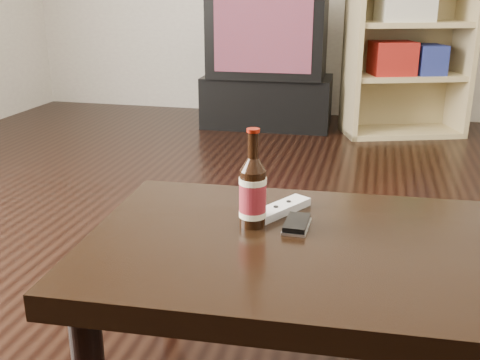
% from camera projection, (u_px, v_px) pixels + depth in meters
% --- Properties ---
extents(floor, '(5.00, 6.00, 0.01)m').
position_uv_depth(floor, '(267.00, 331.00, 1.63)').
color(floor, black).
rests_on(floor, ground).
extents(tv_stand, '(0.91, 0.48, 0.36)m').
position_uv_depth(tv_stand, '(267.00, 101.00, 4.01)').
color(tv_stand, black).
rests_on(tv_stand, floor).
extents(tv, '(0.80, 0.52, 0.59)m').
position_uv_depth(tv, '(268.00, 33.00, 3.85)').
color(tv, black).
rests_on(tv, tv_stand).
extents(bookshelf, '(0.85, 0.59, 1.45)m').
position_uv_depth(bookshelf, '(408.00, 19.00, 3.62)').
color(bookshelf, tan).
rests_on(bookshelf, floor).
extents(coffee_table, '(1.15, 0.71, 0.42)m').
position_uv_depth(coffee_table, '(338.00, 266.00, 1.23)').
color(coffee_table, black).
rests_on(coffee_table, floor).
extents(beer_bottle, '(0.08, 0.08, 0.23)m').
position_uv_depth(beer_bottle, '(253.00, 192.00, 1.28)').
color(beer_bottle, black).
rests_on(beer_bottle, coffee_table).
extents(phone, '(0.06, 0.11, 0.02)m').
position_uv_depth(phone, '(297.00, 224.00, 1.29)').
color(phone, '#B6B5B8').
rests_on(phone, coffee_table).
extents(remote, '(0.13, 0.18, 0.02)m').
position_uv_depth(remote, '(281.00, 209.00, 1.38)').
color(remote, '#BDBEC0').
rests_on(remote, coffee_table).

